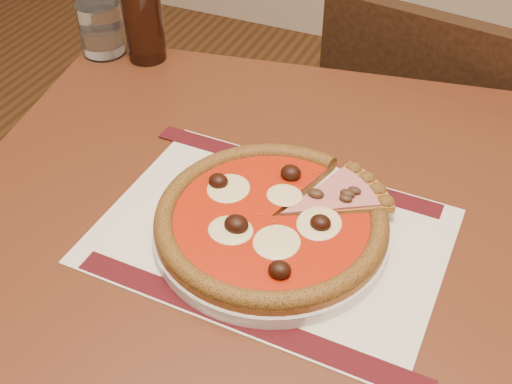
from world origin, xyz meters
TOP-DOWN VIEW (x-y plane):
  - table at (0.60, 1.10)m, footprint 0.93×0.93m
  - chair_far at (0.73, 1.71)m, footprint 0.45×0.45m
  - placemat at (0.64, 1.08)m, footprint 0.43×0.31m
  - plate at (0.64, 1.08)m, footprint 0.29×0.29m
  - pizza at (0.64, 1.08)m, footprint 0.29×0.29m
  - ham_slice at (0.71, 1.16)m, footprint 0.13×0.14m
  - water_glass at (0.19, 1.39)m, footprint 0.08×0.08m
  - bottle at (0.27, 1.41)m, footprint 0.07×0.07m

SIDE VIEW (x-z plane):
  - chair_far at x=0.73m, z-range 0.06..0.89m
  - table at x=0.60m, z-range 0.27..1.02m
  - placemat at x=0.64m, z-range 0.75..0.75m
  - plate at x=0.64m, z-range 0.75..0.77m
  - ham_slice at x=0.71m, z-range 0.77..0.79m
  - pizza at x=0.64m, z-range 0.76..0.80m
  - water_glass at x=0.19m, z-range 0.75..0.84m
  - bottle at x=0.27m, z-range 0.73..0.95m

